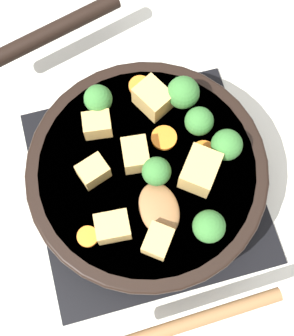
{
  "coord_description": "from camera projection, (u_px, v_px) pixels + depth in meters",
  "views": [
    {
      "loc": [
        -0.05,
        -0.18,
        0.64
      ],
      "look_at": [
        0.0,
        0.0,
        0.08
      ],
      "focal_mm": 50.0,
      "sensor_mm": 36.0,
      "label": 1
    }
  ],
  "objects": [
    {
      "name": "ground_plane",
      "position": [
        147.0,
        186.0,
        0.67
      ],
      "size": [
        2.4,
        2.4,
        0.0
      ],
      "primitive_type": "plane",
      "color": "silver"
    },
    {
      "name": "front_burner_grate",
      "position": [
        147.0,
        184.0,
        0.66
      ],
      "size": [
        0.31,
        0.31,
        0.03
      ],
      "color": "black",
      "rests_on": "ground_plane"
    },
    {
      "name": "skillet_pan",
      "position": [
        146.0,
        172.0,
        0.61
      ],
      "size": [
        0.32,
        0.43,
        0.06
      ],
      "color": "black",
      "rests_on": "front_burner_grate"
    },
    {
      "name": "wooden_spoon",
      "position": [
        179.0,
        266.0,
        0.54
      ],
      "size": [
        0.2,
        0.18,
        0.02
      ],
      "color": "olive",
      "rests_on": "skillet_pan"
    },
    {
      "name": "tofu_cube_center_large",
      "position": [
        93.0,
        171.0,
        0.57
      ],
      "size": [
        0.04,
        0.04,
        0.03
      ],
      "primitive_type": "cube",
      "rotation": [
        0.0,
        0.0,
        0.34
      ],
      "color": "tan",
      "rests_on": "skillet_pan"
    },
    {
      "name": "tofu_cube_near_handle",
      "position": [
        113.0,
        227.0,
        0.55
      ],
      "size": [
        0.04,
        0.03,
        0.03
      ],
      "primitive_type": "cube",
      "rotation": [
        0.0,
        0.0,
        3.07
      ],
      "color": "tan",
      "rests_on": "skillet_pan"
    },
    {
      "name": "tofu_cube_east_chunk",
      "position": [
        153.0,
        98.0,
        0.6
      ],
      "size": [
        0.05,
        0.06,
        0.04
      ],
      "primitive_type": "cube",
      "rotation": [
        0.0,
        0.0,
        2.07
      ],
      "color": "tan",
      "rests_on": "skillet_pan"
    },
    {
      "name": "tofu_cube_west_chunk",
      "position": [
        135.0,
        155.0,
        0.58
      ],
      "size": [
        0.03,
        0.04,
        0.03
      ],
      "primitive_type": "cube",
      "rotation": [
        0.0,
        0.0,
        4.61
      ],
      "color": "tan",
      "rests_on": "skillet_pan"
    },
    {
      "name": "tofu_cube_back_piece",
      "position": [
        200.0,
        171.0,
        0.57
      ],
      "size": [
        0.06,
        0.06,
        0.04
      ],
      "primitive_type": "cube",
      "rotation": [
        0.0,
        0.0,
        4.05
      ],
      "color": "tan",
      "rests_on": "skillet_pan"
    },
    {
      "name": "tofu_cube_front_piece",
      "position": [
        158.0,
        241.0,
        0.55
      ],
      "size": [
        0.04,
        0.05,
        0.03
      ],
      "primitive_type": "cube",
      "rotation": [
        0.0,
        0.0,
        0.92
      ],
      "color": "tan",
      "rests_on": "skillet_pan"
    },
    {
      "name": "tofu_cube_mid_small",
      "position": [
        97.0,
        125.0,
        0.59
      ],
      "size": [
        0.04,
        0.03,
        0.03
      ],
      "primitive_type": "cube",
      "rotation": [
        0.0,
        0.0,
        6.17
      ],
      "color": "tan",
      "rests_on": "skillet_pan"
    },
    {
      "name": "broccoli_floret_near_spoon",
      "position": [
        199.0,
        121.0,
        0.58
      ],
      "size": [
        0.04,
        0.04,
        0.04
      ],
      "color": "#709956",
      "rests_on": "skillet_pan"
    },
    {
      "name": "broccoli_floret_center_top",
      "position": [
        156.0,
        172.0,
        0.56
      ],
      "size": [
        0.04,
        0.04,
        0.04
      ],
      "color": "#709956",
      "rests_on": "skillet_pan"
    },
    {
      "name": "broccoli_floret_east_rim",
      "position": [
        209.0,
        227.0,
        0.54
      ],
      "size": [
        0.04,
        0.04,
        0.05
      ],
      "color": "#709956",
      "rests_on": "skillet_pan"
    },
    {
      "name": "broccoli_floret_west_rim",
      "position": [
        227.0,
        145.0,
        0.57
      ],
      "size": [
        0.04,
        0.04,
        0.05
      ],
      "color": "#709956",
      "rests_on": "skillet_pan"
    },
    {
      "name": "broccoli_floret_north_edge",
      "position": [
        183.0,
        93.0,
        0.59
      ],
      "size": [
        0.04,
        0.04,
        0.05
      ],
      "color": "#709956",
      "rests_on": "skillet_pan"
    },
    {
      "name": "broccoli_floret_south_cluster",
      "position": [
        98.0,
        99.0,
        0.59
      ],
      "size": [
        0.04,
        0.04,
        0.04
      ],
      "color": "#709956",
      "rests_on": "skillet_pan"
    },
    {
      "name": "carrot_slice_orange_thin",
      "position": [
        164.0,
        138.0,
        0.6
      ],
      "size": [
        0.03,
        0.03,
        0.01
      ],
      "primitive_type": "cylinder",
      "color": "orange",
      "rests_on": "skillet_pan"
    },
    {
      "name": "carrot_slice_near_center",
      "position": [
        140.0,
        86.0,
        0.62
      ],
      "size": [
        0.03,
        0.03,
        0.01
      ],
      "primitive_type": "cylinder",
      "color": "orange",
      "rests_on": "skillet_pan"
    },
    {
      "name": "carrot_slice_edge_slice",
      "position": [
        204.0,
        154.0,
        0.59
      ],
      "size": [
        0.03,
        0.03,
        0.01
      ],
      "primitive_type": "cylinder",
      "color": "orange",
      "rests_on": "skillet_pan"
    },
    {
      "name": "carrot_slice_under_broccoli",
      "position": [
        88.0,
        237.0,
        0.56
      ],
      "size": [
        0.03,
        0.03,
        0.01
      ],
      "primitive_type": "cylinder",
      "color": "orange",
      "rests_on": "skillet_pan"
    }
  ]
}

